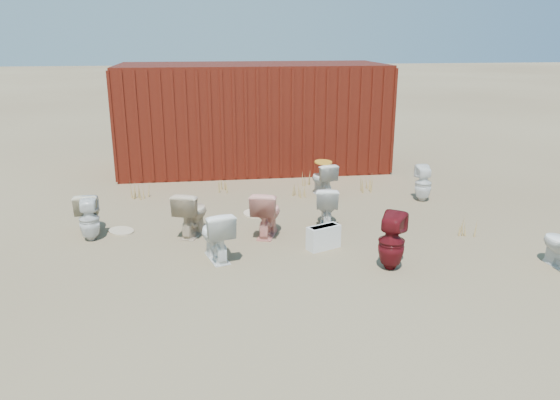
{
  "coord_description": "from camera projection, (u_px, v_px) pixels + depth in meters",
  "views": [
    {
      "loc": [
        -1.14,
        -7.51,
        3.05
      ],
      "look_at": [
        0.0,
        0.6,
        0.55
      ],
      "focal_mm": 35.0,
      "sensor_mm": 36.0,
      "label": 1
    }
  ],
  "objects": [
    {
      "name": "toilet_front_pink",
      "position": [
        267.0,
        213.0,
        8.53
      ],
      "size": [
        0.62,
        0.81,
        0.73
      ],
      "primitive_type": "imported",
      "rotation": [
        0.0,
        0.0,
        2.81
      ],
      "color": "#EE998A",
      "rests_on": "ground"
    },
    {
      "name": "weed_clump_b",
      "position": [
        301.0,
        190.0,
        10.63
      ],
      "size": [
        0.32,
        0.32,
        0.27
      ],
      "primitive_type": "cone",
      "color": "olive",
      "rests_on": "ground"
    },
    {
      "name": "yellow_lid",
      "position": [
        323.0,
        162.0,
        10.54
      ],
      "size": [
        0.34,
        0.42,
        0.02
      ],
      "primitive_type": "ellipsoid",
      "color": "orange",
      "rests_on": "toilet_back_yellowlid"
    },
    {
      "name": "toilet_back_beige_left",
      "position": [
        88.0,
        212.0,
        8.68
      ],
      "size": [
        0.43,
        0.69,
        0.67
      ],
      "primitive_type": "imported",
      "rotation": [
        0.0,
        0.0,
        3.23
      ],
      "color": "beige",
      "rests_on": "ground"
    },
    {
      "name": "weed_clump_e",
      "position": [
        310.0,
        178.0,
        11.38
      ],
      "size": [
        0.34,
        0.34,
        0.32
      ],
      "primitive_type": "cone",
      "color": "olive",
      "rests_on": "ground"
    },
    {
      "name": "toilet_back_yellowlid",
      "position": [
        323.0,
        179.0,
        10.64
      ],
      "size": [
        0.51,
        0.72,
        0.66
      ],
      "primitive_type": "imported",
      "rotation": [
        0.0,
        0.0,
        3.37
      ],
      "color": "silver",
      "rests_on": "ground"
    },
    {
      "name": "weed_clump_d",
      "position": [
        220.0,
        185.0,
        10.99
      ],
      "size": [
        0.3,
        0.3,
        0.24
      ],
      "primitive_type": "cone",
      "color": "olive",
      "rests_on": "ground"
    },
    {
      "name": "shipping_container",
      "position": [
        253.0,
        116.0,
        12.73
      ],
      "size": [
        6.0,
        2.4,
        2.4
      ],
      "primitive_type": "cube",
      "color": "#4F100D",
      "rests_on": "ground"
    },
    {
      "name": "toilet_back_beige_right",
      "position": [
        192.0,
        213.0,
        8.54
      ],
      "size": [
        0.63,
        0.8,
        0.72
      ],
      "primitive_type": "imported",
      "rotation": [
        0.0,
        0.0,
        2.77
      ],
      "color": "#CAB393",
      "rests_on": "ground"
    },
    {
      "name": "weed_clump_a",
      "position": [
        139.0,
        192.0,
        10.44
      ],
      "size": [
        0.36,
        0.36,
        0.3
      ],
      "primitive_type": "cone",
      "color": "olive",
      "rests_on": "ground"
    },
    {
      "name": "toilet_front_maroon",
      "position": [
        392.0,
        242.0,
        7.28
      ],
      "size": [
        0.5,
        0.5,
        0.79
      ],
      "primitive_type": "imported",
      "rotation": [
        0.0,
        0.0,
        2.53
      ],
      "color": "#5F1015",
      "rests_on": "ground"
    },
    {
      "name": "toilet_back_a",
      "position": [
        89.0,
        219.0,
        8.33
      ],
      "size": [
        0.32,
        0.33,
        0.68
      ],
      "primitive_type": "imported",
      "rotation": [
        0.0,
        0.0,
        3.19
      ],
      "color": "white",
      "rests_on": "ground"
    },
    {
      "name": "toilet_back_e",
      "position": [
        423.0,
        183.0,
        10.3
      ],
      "size": [
        0.33,
        0.34,
        0.68
      ],
      "primitive_type": "imported",
      "rotation": [
        0.0,
        0.0,
        3.07
      ],
      "color": "white",
      "rests_on": "ground"
    },
    {
      "name": "weed_clump_f",
      "position": [
        465.0,
        226.0,
        8.65
      ],
      "size": [
        0.28,
        0.28,
        0.25
      ],
      "primitive_type": "cone",
      "color": "olive",
      "rests_on": "ground"
    },
    {
      "name": "loose_lid_far",
      "position": [
        121.0,
        231.0,
        8.78
      ],
      "size": [
        0.58,
        0.59,
        0.02
      ],
      "primitive_type": "ellipsoid",
      "rotation": [
        0.0,
        0.0,
        0.69
      ],
      "color": "#BDAC89",
      "rests_on": "ground"
    },
    {
      "name": "toilet_front_c",
      "position": [
        326.0,
        206.0,
        9.0
      ],
      "size": [
        0.49,
        0.71,
        0.67
      ],
      "primitive_type": "imported",
      "rotation": [
        0.0,
        0.0,
        2.96
      ],
      "color": "white",
      "rests_on": "ground"
    },
    {
      "name": "loose_lid_near",
      "position": [
        254.0,
        214.0,
        9.62
      ],
      "size": [
        0.47,
        0.56,
        0.02
      ],
      "primitive_type": "ellipsoid",
      "rotation": [
        0.0,
        0.0,
        0.2
      ],
      "color": "beige",
      "rests_on": "ground"
    },
    {
      "name": "toilet_front_a",
      "position": [
        216.0,
        235.0,
        7.62
      ],
      "size": [
        0.57,
        0.78,
        0.72
      ],
      "primitive_type": "imported",
      "rotation": [
        0.0,
        0.0,
        3.41
      ],
      "color": "white",
      "rests_on": "ground"
    },
    {
      "name": "loose_tank",
      "position": [
        323.0,
        237.0,
        8.04
      ],
      "size": [
        0.54,
        0.38,
        0.35
      ],
      "primitive_type": "cube",
      "rotation": [
        0.0,
        0.0,
        0.41
      ],
      "color": "silver",
      "rests_on": "ground"
    },
    {
      "name": "weed_clump_c",
      "position": [
        367.0,
        183.0,
        11.0
      ],
      "size": [
        0.36,
        0.36,
        0.34
      ],
      "primitive_type": "cone",
      "color": "olive",
      "rests_on": "ground"
    },
    {
      "name": "ground",
      "position": [
        286.0,
        247.0,
        8.16
      ],
      "size": [
        100.0,
        100.0,
        0.0
      ],
      "primitive_type": "plane",
      "color": "brown",
      "rests_on": "ground"
    }
  ]
}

